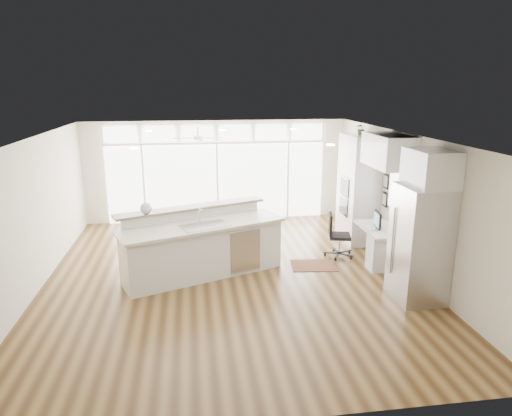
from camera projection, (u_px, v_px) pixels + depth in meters
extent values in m
cube|color=#452D15|center=(231.00, 277.00, 8.86)|extent=(7.00, 8.00, 0.02)
cube|color=white|center=(229.00, 137.00, 8.15)|extent=(7.00, 8.00, 0.02)
cube|color=beige|center=(217.00, 171.00, 12.32)|extent=(7.00, 0.04, 2.70)
cube|color=beige|center=(264.00, 312.00, 4.68)|extent=(7.00, 0.04, 2.70)
cube|color=beige|center=(32.00, 217.00, 8.02)|extent=(0.04, 8.00, 2.70)
cube|color=beige|center=(407.00, 203.00, 8.98)|extent=(0.04, 8.00, 2.70)
cube|color=white|center=(217.00, 182.00, 12.34)|extent=(5.80, 0.06, 2.08)
cube|color=white|center=(216.00, 133.00, 11.99)|extent=(5.90, 0.06, 0.40)
cube|color=white|center=(399.00, 190.00, 9.21)|extent=(0.04, 0.85, 0.85)
cube|color=white|center=(198.00, 134.00, 10.81)|extent=(1.16, 1.16, 0.32)
cube|color=white|center=(228.00, 137.00, 8.34)|extent=(3.40, 3.00, 0.02)
cube|color=silver|center=(358.00, 189.00, 10.68)|extent=(0.64, 1.20, 2.50)
cube|color=silver|center=(379.00, 245.00, 9.47)|extent=(0.72, 1.30, 0.76)
cube|color=silver|center=(388.00, 151.00, 8.96)|extent=(0.64, 1.30, 0.64)
cube|color=#B8B7BC|center=(420.00, 244.00, 7.73)|extent=(0.76, 0.90, 2.00)
cube|color=silver|center=(431.00, 168.00, 7.39)|extent=(0.64, 0.90, 0.60)
cube|color=black|center=(386.00, 190.00, 9.84)|extent=(0.06, 0.22, 0.80)
cube|color=silver|center=(203.00, 244.00, 8.79)|extent=(3.42, 2.28, 1.27)
cube|color=#3C1C13|center=(314.00, 265.00, 9.39)|extent=(0.98, 0.76, 0.01)
cube|color=black|center=(340.00, 236.00, 9.78)|extent=(0.58, 0.56, 0.95)
sphere|color=silver|center=(146.00, 208.00, 8.48)|extent=(0.28, 0.28, 0.22)
cube|color=black|center=(378.00, 220.00, 9.31)|extent=(0.13, 0.44, 0.36)
cube|color=white|center=(369.00, 228.00, 9.33)|extent=(0.17, 0.32, 0.02)
imported|color=#2A5022|center=(362.00, 130.00, 10.32)|extent=(0.31, 0.33, 0.23)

